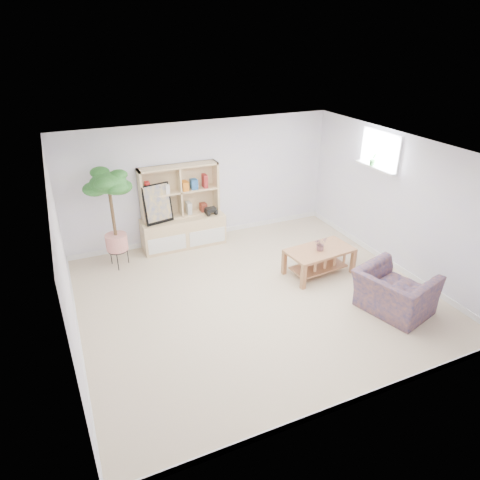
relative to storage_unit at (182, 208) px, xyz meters
name	(u,v)px	position (x,y,z in m)	size (l,w,h in m)	color
floor	(255,296)	(0.52, -2.24, -0.82)	(5.50, 5.00, 0.01)	beige
ceiling	(258,152)	(0.52, -2.24, 1.58)	(5.50, 5.00, 0.01)	white
walls	(256,230)	(0.52, -2.24, 0.38)	(5.51, 5.01, 2.40)	white
baseboard	(255,293)	(0.52, -2.24, -0.77)	(5.50, 5.00, 0.10)	white
window	(381,150)	(3.25, -1.64, 1.18)	(0.10, 0.98, 0.68)	#C4D9FF
window_sill	(375,168)	(3.19, -1.64, 0.86)	(0.14, 1.00, 0.04)	white
storage_unit	(182,208)	(0.00, 0.00, 0.00)	(1.63, 0.55, 1.63)	#C8B58A
poster	(158,204)	(-0.48, -0.05, 0.17)	(0.55, 0.13, 0.76)	yellow
toy_truck	(211,211)	(0.56, -0.08, -0.12)	(0.30, 0.21, 0.16)	black
coffee_table	(319,261)	(1.87, -2.03, -0.58)	(1.17, 0.64, 0.48)	olive
table_plant	(320,244)	(1.85, -2.05, -0.22)	(0.22, 0.19, 0.24)	#2B6C32
floor_tree	(113,220)	(-1.34, -0.32, 0.11)	(0.68, 0.68, 1.85)	#255D25
armchair	(395,289)	(2.28, -3.45, -0.43)	(1.05, 0.91, 0.78)	navy
sill_plant	(373,159)	(3.19, -1.55, 1.00)	(0.13, 0.10, 0.23)	#255D25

